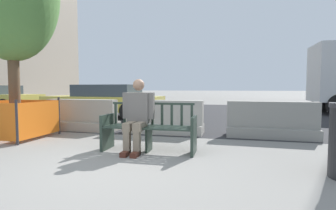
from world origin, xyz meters
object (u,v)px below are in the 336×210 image
at_px(street_bench, 149,130).
at_px(jersey_barrier_centre, 164,120).
at_px(car_sedan_mid, 104,100).
at_px(construction_fence, 16,118).
at_px(jersey_barrier_left, 82,118).
at_px(seated_person, 137,114).
at_px(jersey_barrier_right, 271,123).

bearing_deg(street_bench, jersey_barrier_centre, 96.49).
bearing_deg(car_sedan_mid, street_bench, -55.46).
relative_size(street_bench, construction_fence, 1.23).
relative_size(jersey_barrier_centre, car_sedan_mid, 0.42).
distance_m(jersey_barrier_centre, jersey_barrier_left, 2.30).
xyz_separation_m(jersey_barrier_left, construction_fence, (-0.88, -1.35, 0.12)).
distance_m(seated_person, jersey_barrier_right, 3.26).
height_order(street_bench, car_sedan_mid, car_sedan_mid).
xyz_separation_m(jersey_barrier_left, jersey_barrier_right, (4.88, 0.06, 0.00)).
xyz_separation_m(street_bench, jersey_barrier_left, (-2.51, 1.86, -0.06)).
bearing_deg(car_sedan_mid, construction_fence, -89.09).
height_order(jersey_barrier_left, jersey_barrier_right, same).
bearing_deg(seated_person, jersey_barrier_right, 37.52).
distance_m(jersey_barrier_right, car_sedan_mid, 6.62).
height_order(seated_person, car_sedan_mid, seated_person).
bearing_deg(jersey_barrier_right, street_bench, -141.02).
xyz_separation_m(construction_fence, car_sedan_mid, (-0.07, 4.53, 0.20)).
bearing_deg(jersey_barrier_centre, jersey_barrier_right, 0.06).
height_order(jersey_barrier_left, construction_fence, construction_fence).
height_order(street_bench, jersey_barrier_centre, street_bench).
xyz_separation_m(jersey_barrier_centre, jersey_barrier_left, (-2.30, -0.05, 0.00)).
bearing_deg(car_sedan_mid, jersey_barrier_right, -28.18).
relative_size(jersey_barrier_left, jersey_barrier_right, 1.00).
distance_m(jersey_barrier_centre, car_sedan_mid, 4.52).
bearing_deg(jersey_barrier_left, jersey_barrier_centre, 1.33).
xyz_separation_m(street_bench, jersey_barrier_centre, (-0.22, 1.91, -0.06)).
distance_m(seated_person, jersey_barrier_left, 3.02).
bearing_deg(seated_person, car_sedan_mid, 122.64).
bearing_deg(jersey_barrier_right, car_sedan_mid, 151.82).
bearing_deg(construction_fence, street_bench, -8.54).
distance_m(street_bench, seated_person, 0.36).
bearing_deg(jersey_barrier_left, car_sedan_mid, 106.69).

